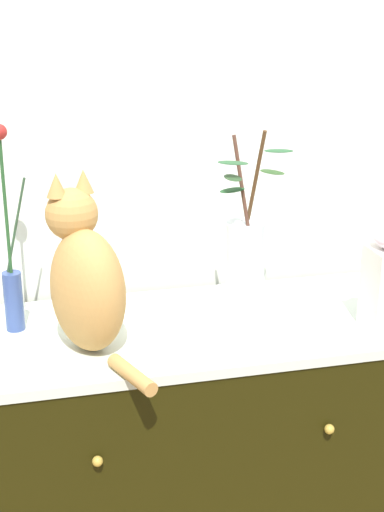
{
  "coord_description": "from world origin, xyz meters",
  "views": [
    {
      "loc": [
        -0.4,
        -1.65,
        1.63
      ],
      "look_at": [
        0.0,
        0.0,
        1.03
      ],
      "focal_mm": 52.78,
      "sensor_mm": 36.0,
      "label": 1
    }
  ],
  "objects_px": {
    "vase_slim_green": "(12,276)",
    "bowl_porcelain": "(244,312)",
    "cat_sitting": "(86,279)",
    "vase_glass_clear": "(245,257)",
    "sideboard": "(192,469)"
  },
  "relations": [
    {
      "from": "cat_sitting",
      "to": "vase_slim_green",
      "type": "distance_m",
      "value": 0.21
    },
    {
      "from": "sideboard",
      "to": "bowl_porcelain",
      "type": "height_order",
      "value": "bowl_porcelain"
    },
    {
      "from": "cat_sitting",
      "to": "vase_glass_clear",
      "type": "xyz_separation_m",
      "value": [
        0.39,
        0.03,
        0.01
      ]
    },
    {
      "from": "cat_sitting",
      "to": "bowl_porcelain",
      "type": "bearing_deg",
      "value": 5.25
    },
    {
      "from": "sideboard",
      "to": "vase_slim_green",
      "type": "xyz_separation_m",
      "value": [
        -0.42,
        0.08,
        0.56
      ]
    },
    {
      "from": "vase_slim_green",
      "to": "bowl_porcelain",
      "type": "height_order",
      "value": "vase_slim_green"
    },
    {
      "from": "sideboard",
      "to": "bowl_porcelain",
      "type": "bearing_deg",
      "value": -11.96
    },
    {
      "from": "vase_slim_green",
      "to": "bowl_porcelain",
      "type": "xyz_separation_m",
      "value": [
        0.55,
        -0.1,
        -0.11
      ]
    },
    {
      "from": "cat_sitting",
      "to": "vase_glass_clear",
      "type": "height_order",
      "value": "vase_glass_clear"
    },
    {
      "from": "sideboard",
      "to": "bowl_porcelain",
      "type": "relative_size",
      "value": 5.14
    },
    {
      "from": "cat_sitting",
      "to": "sideboard",
      "type": "bearing_deg",
      "value": 13.35
    },
    {
      "from": "bowl_porcelain",
      "to": "vase_glass_clear",
      "type": "relative_size",
      "value": 0.57
    },
    {
      "from": "cat_sitting",
      "to": "bowl_porcelain",
      "type": "distance_m",
      "value": 0.41
    },
    {
      "from": "cat_sitting",
      "to": "vase_glass_clear",
      "type": "relative_size",
      "value": 0.96
    },
    {
      "from": "vase_slim_green",
      "to": "bowl_porcelain",
      "type": "relative_size",
      "value": 2.09
    }
  ]
}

